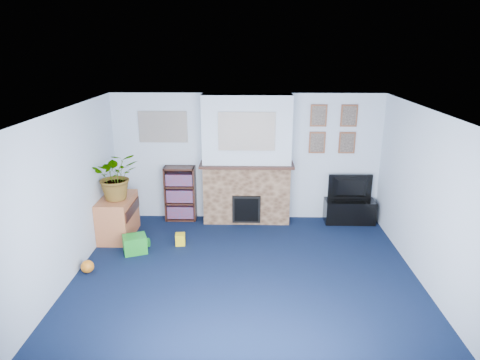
{
  "coord_description": "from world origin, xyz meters",
  "views": [
    {
      "loc": [
        0.05,
        -5.54,
        3.24
      ],
      "look_at": [
        -0.1,
        0.84,
        1.21
      ],
      "focal_mm": 32.0,
      "sensor_mm": 36.0,
      "label": 1
    }
  ],
  "objects_px": {
    "sideboard": "(118,217)",
    "television": "(351,188)",
    "bookshelf": "(181,195)",
    "tv_stand": "(349,211)"
  },
  "relations": [
    {
      "from": "sideboard",
      "to": "television",
      "type": "bearing_deg",
      "value": 9.84
    },
    {
      "from": "bookshelf",
      "to": "sideboard",
      "type": "xyz_separation_m",
      "value": [
        -0.98,
        -0.78,
        -0.15
      ]
    },
    {
      "from": "television",
      "to": "sideboard",
      "type": "height_order",
      "value": "television"
    },
    {
      "from": "tv_stand",
      "to": "bookshelf",
      "type": "bearing_deg",
      "value": 178.63
    },
    {
      "from": "bookshelf",
      "to": "sideboard",
      "type": "bearing_deg",
      "value": -141.4
    },
    {
      "from": "television",
      "to": "bookshelf",
      "type": "bearing_deg",
      "value": -2.35
    },
    {
      "from": "television",
      "to": "sideboard",
      "type": "xyz_separation_m",
      "value": [
        -4.19,
        -0.73,
        -0.33
      ]
    },
    {
      "from": "tv_stand",
      "to": "bookshelf",
      "type": "distance_m",
      "value": 3.22
    },
    {
      "from": "sideboard",
      "to": "bookshelf",
      "type": "bearing_deg",
      "value": 38.6
    },
    {
      "from": "tv_stand",
      "to": "sideboard",
      "type": "relative_size",
      "value": 1.0
    }
  ]
}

